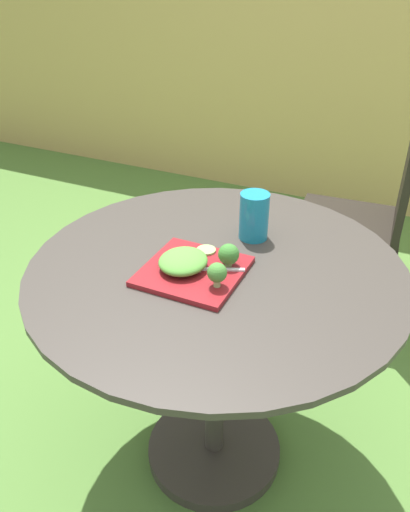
% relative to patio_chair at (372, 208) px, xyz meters
% --- Properties ---
extents(ground_plane, '(12.00, 12.00, 0.00)m').
position_rel_patio_chair_xyz_m(ground_plane, '(-0.27, -1.01, -0.53)').
color(ground_plane, '#4C7533').
extents(bamboo_fence, '(8.00, 0.08, 1.70)m').
position_rel_patio_chair_xyz_m(bamboo_fence, '(-0.27, 1.15, 0.32)').
color(bamboo_fence, tan).
rests_on(bamboo_fence, ground_plane).
extents(patio_table, '(0.99, 0.99, 0.75)m').
position_rel_patio_chair_xyz_m(patio_table, '(-0.27, -1.01, -0.02)').
color(patio_table, '#38332D').
rests_on(patio_table, ground_plane).
extents(patio_chair, '(0.47, 0.47, 0.90)m').
position_rel_patio_chair_xyz_m(patio_chair, '(0.00, 0.00, 0.00)').
color(patio_chair, black).
rests_on(patio_chair, ground_plane).
extents(salad_plate, '(0.24, 0.24, 0.01)m').
position_rel_patio_chair_xyz_m(salad_plate, '(-0.31, -1.07, 0.23)').
color(salad_plate, maroon).
rests_on(salad_plate, patio_table).
extents(drinking_glass, '(0.08, 0.08, 0.13)m').
position_rel_patio_chair_xyz_m(drinking_glass, '(-0.24, -0.83, 0.29)').
color(drinking_glass, teal).
rests_on(drinking_glass, patio_table).
extents(fork, '(0.15, 0.08, 0.00)m').
position_rel_patio_chair_xyz_m(fork, '(-0.27, -1.06, 0.24)').
color(fork, silver).
rests_on(fork, salad_plate).
extents(lettuce_mound, '(0.12, 0.13, 0.04)m').
position_rel_patio_chair_xyz_m(lettuce_mound, '(-0.33, -1.08, 0.26)').
color(lettuce_mound, '#519338').
rests_on(lettuce_mound, salad_plate).
extents(broccoli_floret_0, '(0.05, 0.05, 0.06)m').
position_rel_patio_chair_xyz_m(broccoli_floret_0, '(-0.22, -1.12, 0.28)').
color(broccoli_floret_0, '#99B770').
rests_on(broccoli_floret_0, salad_plate).
extents(broccoli_floret_1, '(0.05, 0.05, 0.06)m').
position_rel_patio_chair_xyz_m(broccoli_floret_1, '(-0.23, -1.02, 0.27)').
color(broccoli_floret_1, '#99B770').
rests_on(broccoli_floret_1, salad_plate).
extents(cucumber_slice_0, '(0.05, 0.05, 0.01)m').
position_rel_patio_chair_xyz_m(cucumber_slice_0, '(-0.31, -0.98, 0.24)').
color(cucumber_slice_0, '#8EB766').
rests_on(cucumber_slice_0, salad_plate).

